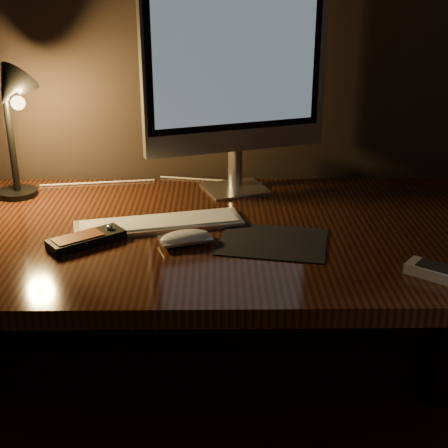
{
  "coord_description": "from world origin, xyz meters",
  "views": [
    {
      "loc": [
        0.03,
        0.52,
        1.3
      ],
      "look_at": [
        0.05,
        1.73,
        0.81
      ],
      "focal_mm": 50.0,
      "sensor_mm": 36.0,
      "label": 1
    }
  ],
  "objects_px": {
    "desk": "(204,265)",
    "media_remote": "(86,239)",
    "mouse": "(186,240)",
    "keyboard": "(159,223)",
    "desk_lamp": "(12,109)",
    "monitor": "(236,77)"
  },
  "relations": [
    {
      "from": "desk",
      "to": "mouse",
      "type": "xyz_separation_m",
      "value": [
        -0.04,
        -0.16,
        0.14
      ]
    },
    {
      "from": "monitor",
      "to": "desk_lamp",
      "type": "bearing_deg",
      "value": 167.49
    },
    {
      "from": "media_remote",
      "to": "desk_lamp",
      "type": "height_order",
      "value": "desk_lamp"
    },
    {
      "from": "monitor",
      "to": "keyboard",
      "type": "bearing_deg",
      "value": -145.42
    },
    {
      "from": "keyboard",
      "to": "mouse",
      "type": "relative_size",
      "value": 3.47
    },
    {
      "from": "keyboard",
      "to": "mouse",
      "type": "bearing_deg",
      "value": -70.69
    },
    {
      "from": "desk",
      "to": "media_remote",
      "type": "relative_size",
      "value": 9.43
    },
    {
      "from": "desk",
      "to": "keyboard",
      "type": "distance_m",
      "value": 0.18
    },
    {
      "from": "desk",
      "to": "media_remote",
      "type": "bearing_deg",
      "value": -148.42
    },
    {
      "from": "monitor",
      "to": "mouse",
      "type": "height_order",
      "value": "monitor"
    },
    {
      "from": "desk",
      "to": "desk_lamp",
      "type": "relative_size",
      "value": 4.52
    },
    {
      "from": "keyboard",
      "to": "media_remote",
      "type": "distance_m",
      "value": 0.18
    },
    {
      "from": "desk_lamp",
      "to": "media_remote",
      "type": "bearing_deg",
      "value": -42.8
    },
    {
      "from": "desk",
      "to": "monitor",
      "type": "distance_m",
      "value": 0.49
    },
    {
      "from": "monitor",
      "to": "media_remote",
      "type": "bearing_deg",
      "value": -152.62
    },
    {
      "from": "monitor",
      "to": "mouse",
      "type": "distance_m",
      "value": 0.48
    },
    {
      "from": "keyboard",
      "to": "desk",
      "type": "bearing_deg",
      "value": 14.9
    },
    {
      "from": "mouse",
      "to": "media_remote",
      "type": "distance_m",
      "value": 0.22
    },
    {
      "from": "mouse",
      "to": "desk",
      "type": "bearing_deg",
      "value": 59.49
    },
    {
      "from": "keyboard",
      "to": "desk_lamp",
      "type": "relative_size",
      "value": 1.1
    },
    {
      "from": "monitor",
      "to": "media_remote",
      "type": "relative_size",
      "value": 3.04
    },
    {
      "from": "keyboard",
      "to": "media_remote",
      "type": "xyz_separation_m",
      "value": [
        -0.15,
        -0.1,
        0.0
      ]
    }
  ]
}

